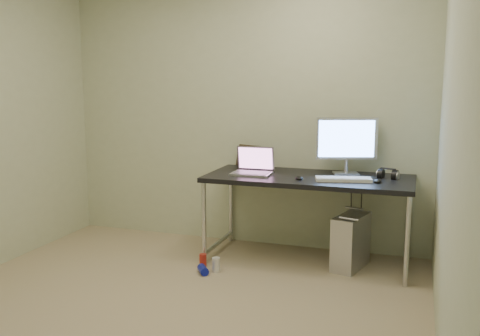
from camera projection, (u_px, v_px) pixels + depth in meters
floor at (161, 314)px, 3.61m from camera, size 3.50×3.50×0.00m
wall_back at (243, 113)px, 5.04m from camera, size 3.50×0.02×2.50m
wall_right at (451, 139)px, 2.85m from camera, size 0.02×3.50×2.50m
desk at (309, 185)px, 4.55m from camera, size 1.74×0.76×0.75m
tower_computer at (351, 241)px, 4.46m from camera, size 0.29×0.47×0.48m
cable_a at (351, 210)px, 4.80m from camera, size 0.01×0.16×0.69m
cable_b at (361, 214)px, 4.76m from camera, size 0.02×0.11×0.71m
can_red at (203, 260)px, 4.51m from camera, size 0.07×0.07×0.11m
can_white at (216, 265)px, 4.38m from camera, size 0.07×0.07×0.12m
can_blue at (203, 270)px, 4.34m from camera, size 0.13×0.14×0.07m
laptop at (253, 168)px, 4.65m from camera, size 0.34×0.28×0.23m
monitor at (347, 141)px, 4.59m from camera, size 0.51×0.21×0.49m
keyboard at (343, 179)px, 4.33m from camera, size 0.47×0.24×0.03m
mouse_right at (377, 180)px, 4.26m from camera, size 0.07×0.11×0.03m
mouse_left at (299, 177)px, 4.40m from camera, size 0.10×0.12×0.04m
headphones at (388, 175)px, 4.44m from camera, size 0.18×0.11×0.11m
picture_frame at (248, 156)px, 5.03m from camera, size 0.26×0.15×0.20m
webcam at (271, 161)px, 4.88m from camera, size 0.04×0.03×0.11m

